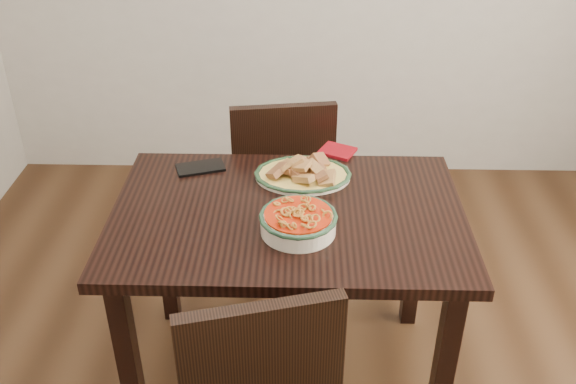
{
  "coord_description": "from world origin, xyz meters",
  "views": [
    {
      "loc": [
        -0.08,
        -1.62,
        1.91
      ],
      "look_at": [
        -0.12,
        0.15,
        0.81
      ],
      "focal_mm": 40.0,
      "sensor_mm": 36.0,
      "label": 1
    }
  ],
  "objects_px": {
    "fish_plate": "(303,167)",
    "noodle_bowl": "(298,220)",
    "smartphone": "(201,167)",
    "chair_far": "(281,179)",
    "dining_table": "(288,236)"
  },
  "relations": [
    {
      "from": "smartphone",
      "to": "chair_far",
      "type": "bearing_deg",
      "value": 33.91
    },
    {
      "from": "fish_plate",
      "to": "dining_table",
      "type": "bearing_deg",
      "value": -102.49
    },
    {
      "from": "fish_plate",
      "to": "noodle_bowl",
      "type": "distance_m",
      "value": 0.33
    },
    {
      "from": "dining_table",
      "to": "fish_plate",
      "type": "xyz_separation_m",
      "value": [
        0.05,
        0.22,
        0.15
      ]
    },
    {
      "from": "fish_plate",
      "to": "noodle_bowl",
      "type": "height_order",
      "value": "fish_plate"
    },
    {
      "from": "chair_far",
      "to": "noodle_bowl",
      "type": "bearing_deg",
      "value": 87.67
    },
    {
      "from": "fish_plate",
      "to": "noodle_bowl",
      "type": "bearing_deg",
      "value": -92.18
    },
    {
      "from": "noodle_bowl",
      "to": "fish_plate",
      "type": "bearing_deg",
      "value": 87.82
    },
    {
      "from": "chair_far",
      "to": "noodle_bowl",
      "type": "xyz_separation_m",
      "value": [
        0.08,
        -0.75,
        0.29
      ]
    },
    {
      "from": "chair_far",
      "to": "dining_table",
      "type": "bearing_deg",
      "value": 85.64
    },
    {
      "from": "chair_far",
      "to": "smartphone",
      "type": "xyz_separation_m",
      "value": [
        -0.28,
        -0.36,
        0.26
      ]
    },
    {
      "from": "chair_far",
      "to": "noodle_bowl",
      "type": "relative_size",
      "value": 3.63
    },
    {
      "from": "fish_plate",
      "to": "smartphone",
      "type": "relative_size",
      "value": 1.97
    },
    {
      "from": "dining_table",
      "to": "fish_plate",
      "type": "height_order",
      "value": "fish_plate"
    },
    {
      "from": "dining_table",
      "to": "noodle_bowl",
      "type": "xyz_separation_m",
      "value": [
        0.04,
        -0.12,
        0.15
      ]
    }
  ]
}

